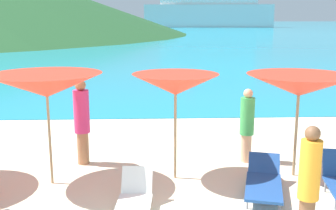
{
  "coord_description": "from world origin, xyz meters",
  "views": [
    {
      "loc": [
        -0.54,
        -4.35,
        3.21
      ],
      "look_at": [
        -0.13,
        5.11,
        1.2
      ],
      "focal_mm": 43.79,
      "sensor_mm": 36.0,
      "label": 1
    }
  ],
  "objects": [
    {
      "name": "umbrella_2",
      "position": [
        -0.05,
        3.55,
        1.94
      ],
      "size": [
        1.82,
        1.82,
        2.15
      ],
      "color": "#9E7F59",
      "rests_on": "ground_plane"
    },
    {
      "name": "lounge_chair_1",
      "position": [
        1.52,
        2.63,
        0.29
      ],
      "size": [
        1.03,
        1.76,
        0.58
      ],
      "rotation": [
        0.0,
        0.0,
        -0.27
      ],
      "color": "#1E478C",
      "rests_on": "ground_plane"
    },
    {
      "name": "beachgoer_3",
      "position": [
        1.62,
        4.47,
        0.89
      ],
      "size": [
        0.32,
        0.32,
        1.68
      ],
      "rotation": [
        0.0,
        0.0,
        1.9
      ],
      "color": "#DBAA84",
      "rests_on": "ground_plane"
    },
    {
      "name": "umbrella_1",
      "position": [
        -2.51,
        3.38,
        1.97
      ],
      "size": [
        2.26,
        2.26,
        2.2
      ],
      "color": "#9E7F59",
      "rests_on": "ground_plane"
    },
    {
      "name": "umbrella_3",
      "position": [
        2.42,
        3.59,
        1.9
      ],
      "size": [
        2.28,
        2.28,
        2.12
      ],
      "color": "#9E7F59",
      "rests_on": "ground_plane"
    },
    {
      "name": "ocean_water",
      "position": [
        0.0,
        228.61,
        0.01
      ],
      "size": [
        650.0,
        440.0,
        0.02
      ],
      "primitive_type": "cube",
      "color": "teal",
      "rests_on": "ground_plane"
    },
    {
      "name": "lounge_chair_0",
      "position": [
        -0.83,
        2.02,
        0.26
      ],
      "size": [
        0.65,
        1.36,
        0.63
      ],
      "rotation": [
        0.0,
        0.0,
        -0.08
      ],
      "color": "white",
      "rests_on": "ground_plane"
    },
    {
      "name": "beachgoer_4",
      "position": [
        1.71,
        1.04,
        0.94
      ],
      "size": [
        0.3,
        0.3,
        1.75
      ],
      "rotation": [
        0.0,
        0.0,
        2.46
      ],
      "color": "brown",
      "rests_on": "ground_plane"
    },
    {
      "name": "beachgoer_1",
      "position": [
        -2.07,
        4.49,
        1.02
      ],
      "size": [
        0.34,
        0.34,
        1.91
      ],
      "rotation": [
        0.0,
        0.0,
        2.46
      ],
      "color": "#A3704C",
      "rests_on": "ground_plane"
    },
    {
      "name": "cruise_ship",
      "position": [
        20.82,
        149.33,
        9.42
      ],
      "size": [
        47.18,
        12.56,
        24.23
      ],
      "rotation": [
        0.0,
        0.0,
        -0.1
      ],
      "color": "silver",
      "rests_on": "ocean_water"
    },
    {
      "name": "ground_plane",
      "position": [
        0.0,
        10.0,
        -0.15
      ],
      "size": [
        50.0,
        100.0,
        0.3
      ],
      "primitive_type": "cube",
      "color": "beige"
    }
  ]
}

